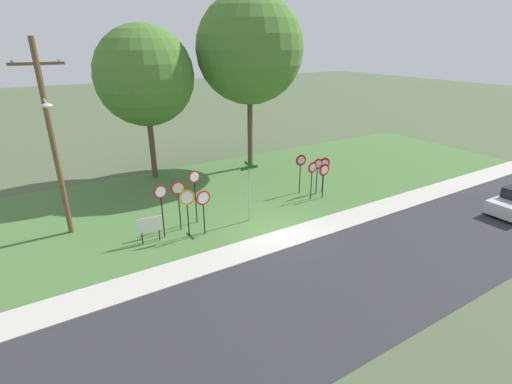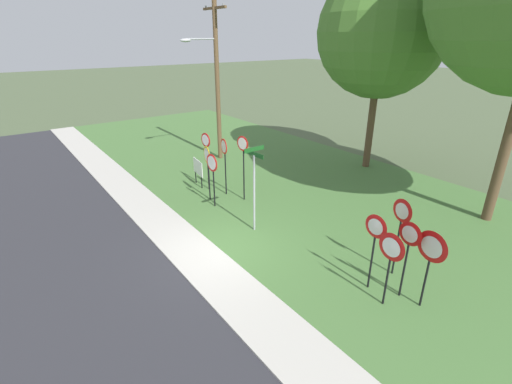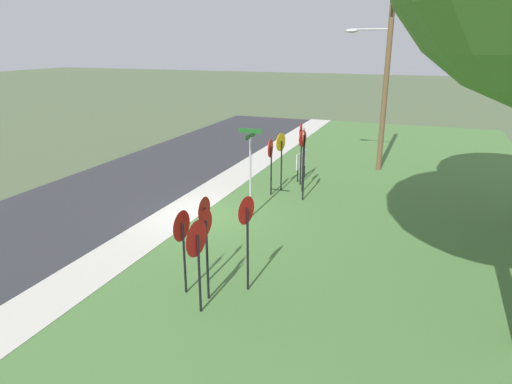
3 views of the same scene
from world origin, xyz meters
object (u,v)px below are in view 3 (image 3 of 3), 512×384
Objects in this scene: yield_sign_near_right at (197,245)px; stop_sign_near_left at (301,141)px; yield_sign_far_left at (246,222)px; utility_pole at (384,67)px; yield_sign_center at (182,233)px; stop_sign_far_right at (303,148)px; stop_sign_far_center at (281,149)px; yield_sign_far_right at (205,234)px; notice_board at (301,162)px; stop_sign_far_left at (271,155)px; stop_sign_near_right at (304,150)px; street_name_post at (250,166)px; yield_sign_near_left at (204,220)px.

stop_sign_near_left is at bearing -171.94° from yield_sign_near_right.
yield_sign_far_left is 0.27× the size of utility_pole.
yield_sign_center is (0.66, -1.36, -0.23)m from yield_sign_far_left.
stop_sign_far_right is 1.15× the size of yield_sign_near_right.
yield_sign_center is (8.52, 0.32, -0.17)m from stop_sign_far_center.
stop_sign_far_center reaches higher than yield_sign_center.
stop_sign_near_left reaches higher than stop_sign_far_right.
notice_board is at bearing -173.90° from yield_sign_far_right.
utility_pole is at bearing 143.91° from stop_sign_far_left.
stop_sign_far_left is 0.26× the size of utility_pole.
stop_sign_near_right is 1.33× the size of yield_sign_center.
stop_sign_near_right is at bearing 79.29° from stop_sign_far_left.
stop_sign_near_right is (1.92, 0.64, 0.11)m from stop_sign_near_left.
yield_sign_far_right is (0.72, -0.72, -0.13)m from yield_sign_far_left.
stop_sign_near_left reaches higher than notice_board.
stop_sign_near_right is 1.16× the size of yield_sign_far_left.
stop_sign_near_right is at bearing 151.83° from street_name_post.
yield_sign_far_right is at bearing 10.64° from stop_sign_far_right.
stop_sign_far_center reaches higher than notice_board.
yield_sign_far_right is 1.06× the size of yield_sign_center.
stop_sign_near_right reaches higher than stop_sign_far_left.
stop_sign_far_right reaches higher than yield_sign_near_right.
stop_sign_far_right is 3.50m from street_name_post.
street_name_post is at bearing -166.46° from yield_sign_far_right.
yield_sign_near_right is (1.29, 0.47, -0.04)m from yield_sign_near_left.
stop_sign_far_left is 1.02× the size of yield_sign_near_right.
stop_sign_far_left is 0.75m from stop_sign_far_center.
yield_sign_near_right is at bearing -11.17° from stop_sign_near_right.
street_name_post is at bearing -173.42° from yield_sign_near_left.
yield_sign_center is at bearing -6.95° from stop_sign_near_left.
stop_sign_far_left is at bearing -6.34° from notice_board.
notice_board is at bearing 162.59° from stop_sign_far_left.
yield_sign_far_right is 0.65m from yield_sign_center.
yield_sign_near_left is (6.96, -0.60, -0.31)m from stop_sign_near_right.
notice_board is (-9.56, -0.16, -0.83)m from yield_sign_near_left.
yield_sign_far_right is at bearing 8.67° from street_name_post.
notice_board is at bearing -173.89° from stop_sign_near_right.
stop_sign_far_center reaches higher than yield_sign_near_right.
yield_sign_near_left is at bearing -154.85° from yield_sign_near_right.
street_name_post is 5.13m from notice_board.
stop_sign_near_left reaches higher than stop_sign_far_left.
stop_sign_far_center is at bearing -74.46° from stop_sign_far_right.
yield_sign_center is at bearing -12.60° from utility_pole.
stop_sign_far_left is 8.51m from yield_sign_near_right.
street_name_post is (2.41, -1.19, -0.14)m from stop_sign_near_right.
yield_sign_far_left is (-1.27, 0.64, 0.16)m from yield_sign_near_right.
utility_pole reaches higher than stop_sign_far_right.
stop_sign_near_left is 1.17× the size of yield_sign_far_right.
stop_sign_near_left is 4.36m from street_name_post.
utility_pole reaches higher than street_name_post.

